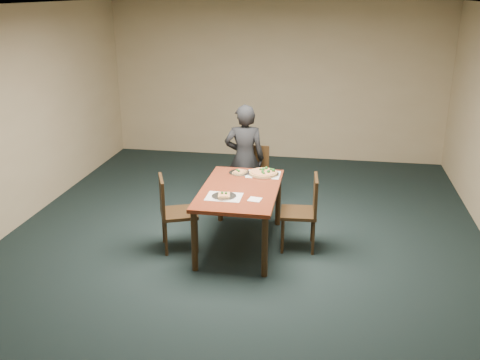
% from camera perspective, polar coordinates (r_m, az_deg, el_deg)
% --- Properties ---
extents(ground, '(8.00, 8.00, 0.00)m').
position_cam_1_polar(ground, '(6.40, -0.29, -7.93)').
color(ground, black).
rests_on(ground, ground).
extents(room_shell, '(8.00, 8.00, 8.00)m').
position_cam_1_polar(room_shell, '(5.80, -0.32, 7.48)').
color(room_shell, tan).
rests_on(room_shell, ground).
extents(dining_table, '(0.90, 1.50, 0.75)m').
position_cam_1_polar(dining_table, '(6.34, -0.00, -1.63)').
color(dining_table, '#612313').
rests_on(dining_table, ground).
extents(chair_far, '(0.42, 0.42, 0.91)m').
position_cam_1_polar(chair_far, '(7.48, 1.38, 0.56)').
color(chair_far, black).
rests_on(chair_far, ground).
extents(chair_left, '(0.55, 0.55, 0.91)m').
position_cam_1_polar(chair_left, '(6.38, -7.25, -3.05)').
color(chair_left, black).
rests_on(chair_left, ground).
extents(chair_right, '(0.45, 0.45, 0.91)m').
position_cam_1_polar(chair_right, '(6.39, 6.97, -3.00)').
color(chair_right, black).
rests_on(chair_right, ground).
extents(diner, '(0.60, 0.43, 1.52)m').
position_cam_1_polar(diner, '(7.37, 0.49, 2.28)').
color(diner, black).
rests_on(diner, ground).
extents(placemat_main, '(0.42, 0.32, 0.00)m').
position_cam_1_polar(placemat_main, '(6.78, 2.50, 0.60)').
color(placemat_main, white).
rests_on(placemat_main, dining_table).
extents(placemat_near, '(0.40, 0.30, 0.00)m').
position_cam_1_polar(placemat_near, '(6.05, -1.72, -1.79)').
color(placemat_near, white).
rests_on(placemat_near, dining_table).
extents(pizza_pan, '(0.40, 0.40, 0.08)m').
position_cam_1_polar(pizza_pan, '(6.77, 2.54, 0.78)').
color(pizza_pan, silver).
rests_on(pizza_pan, dining_table).
extents(slice_plate_near, '(0.28, 0.28, 0.06)m').
position_cam_1_polar(slice_plate_near, '(6.05, -1.72, -1.67)').
color(slice_plate_near, silver).
rests_on(slice_plate_near, dining_table).
extents(slice_plate_far, '(0.28, 0.28, 0.06)m').
position_cam_1_polar(slice_plate_far, '(6.81, -0.03, 0.83)').
color(slice_plate_far, silver).
rests_on(slice_plate_far, dining_table).
extents(napkin, '(0.16, 0.16, 0.01)m').
position_cam_1_polar(napkin, '(5.96, 1.59, -2.09)').
color(napkin, white).
rests_on(napkin, dining_table).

